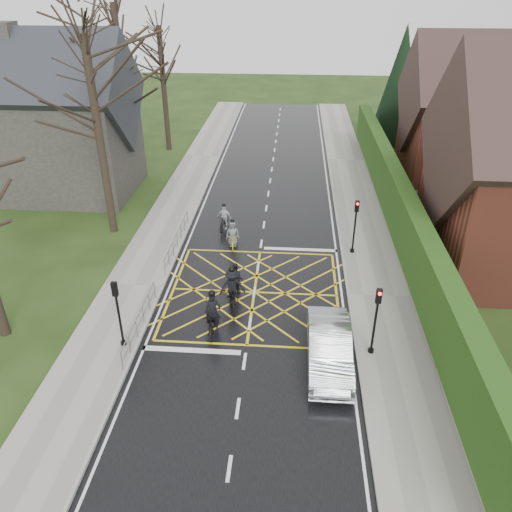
# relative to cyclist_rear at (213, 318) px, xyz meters

# --- Properties ---
(ground) EXTENTS (120.00, 120.00, 0.00)m
(ground) POSITION_rel_cyclist_rear_xyz_m (1.55, 3.12, -0.67)
(ground) COLOR black
(ground) RESTS_ON ground
(road) EXTENTS (9.00, 80.00, 0.01)m
(road) POSITION_rel_cyclist_rear_xyz_m (1.55, 3.12, -0.66)
(road) COLOR black
(road) RESTS_ON ground
(sidewalk_right) EXTENTS (3.00, 80.00, 0.15)m
(sidewalk_right) POSITION_rel_cyclist_rear_xyz_m (7.55, 3.12, -0.59)
(sidewalk_right) COLOR gray
(sidewalk_right) RESTS_ON ground
(sidewalk_left) EXTENTS (3.00, 80.00, 0.15)m
(sidewalk_left) POSITION_rel_cyclist_rear_xyz_m (-4.45, 3.12, -0.59)
(sidewalk_left) COLOR gray
(sidewalk_left) RESTS_ON ground
(stone_wall) EXTENTS (0.50, 38.00, 0.70)m
(stone_wall) POSITION_rel_cyclist_rear_xyz_m (9.30, 9.12, -0.32)
(stone_wall) COLOR slate
(stone_wall) RESTS_ON ground
(hedge) EXTENTS (0.90, 38.00, 2.80)m
(hedge) POSITION_rel_cyclist_rear_xyz_m (9.30, 9.12, 1.43)
(hedge) COLOR #1C3D10
(hedge) RESTS_ON stone_wall
(house_far) EXTENTS (9.80, 8.80, 10.30)m
(house_far) POSITION_rel_cyclist_rear_xyz_m (16.30, 21.12, 3.69)
(house_far) COLOR brown
(house_far) RESTS_ON ground
(conifer) EXTENTS (4.60, 4.60, 10.00)m
(conifer) POSITION_rel_cyclist_rear_xyz_m (12.30, 29.12, 4.33)
(conifer) COLOR black
(conifer) RESTS_ON ground
(church) EXTENTS (8.80, 7.80, 11.00)m
(church) POSITION_rel_cyclist_rear_xyz_m (-11.99, 15.12, 4.26)
(church) COLOR #2D2B28
(church) RESTS_ON ground
(tree_near) EXTENTS (9.24, 9.24, 11.44)m
(tree_near) POSITION_rel_cyclist_rear_xyz_m (-7.45, 9.12, 7.25)
(tree_near) COLOR black
(tree_near) RESTS_ON ground
(tree_mid) EXTENTS (10.08, 10.08, 12.48)m
(tree_mid) POSITION_rel_cyclist_rear_xyz_m (-8.45, 17.12, 7.97)
(tree_mid) COLOR black
(tree_mid) RESTS_ON ground
(tree_far) EXTENTS (8.40, 8.40, 10.40)m
(tree_far) POSITION_rel_cyclist_rear_xyz_m (-7.75, 25.12, 6.52)
(tree_far) COLOR black
(tree_far) RESTS_ON ground
(railing_south) EXTENTS (0.05, 5.04, 1.03)m
(railing_south) POSITION_rel_cyclist_rear_xyz_m (-3.10, -0.38, 0.11)
(railing_south) COLOR slate
(railing_south) RESTS_ON ground
(railing_north) EXTENTS (0.05, 6.04, 1.03)m
(railing_north) POSITION_rel_cyclist_rear_xyz_m (-3.10, 7.12, 0.12)
(railing_north) COLOR slate
(railing_north) RESTS_ON ground
(traffic_light_ne) EXTENTS (0.24, 0.31, 3.21)m
(traffic_light_ne) POSITION_rel_cyclist_rear_xyz_m (6.65, 7.31, 1.00)
(traffic_light_ne) COLOR black
(traffic_light_ne) RESTS_ON ground
(traffic_light_se) EXTENTS (0.24, 0.31, 3.21)m
(traffic_light_se) POSITION_rel_cyclist_rear_xyz_m (6.65, -1.09, 1.00)
(traffic_light_se) COLOR black
(traffic_light_se) RESTS_ON ground
(traffic_light_sw) EXTENTS (0.24, 0.31, 3.21)m
(traffic_light_sw) POSITION_rel_cyclist_rear_xyz_m (-3.55, -1.38, 1.00)
(traffic_light_sw) COLOR black
(traffic_light_sw) RESTS_ON ground
(cyclist_rear) EXTENTS (0.86, 2.15, 2.05)m
(cyclist_rear) POSITION_rel_cyclist_rear_xyz_m (0.00, 0.00, 0.00)
(cyclist_rear) COLOR black
(cyclist_rear) RESTS_ON ground
(cyclist_back) EXTENTS (0.83, 1.74, 1.70)m
(cyclist_back) POSITION_rel_cyclist_rear_xyz_m (0.65, 2.91, -0.03)
(cyclist_back) COLOR black
(cyclist_back) RESTS_ON ground
(cyclist_mid) EXTENTS (1.33, 2.20, 2.03)m
(cyclist_mid) POSITION_rel_cyclist_rear_xyz_m (0.60, 2.03, 0.08)
(cyclist_mid) COLOR black
(cyclist_mid) RESTS_ON ground
(cyclist_front) EXTENTS (0.94, 1.70, 1.65)m
(cyclist_front) POSITION_rel_cyclist_rear_xyz_m (-0.83, 9.90, -0.06)
(cyclist_front) COLOR black
(cyclist_front) RESTS_ON ground
(cyclist_lead) EXTENTS (0.82, 1.76, 1.65)m
(cyclist_lead) POSITION_rel_cyclist_rear_xyz_m (-0.06, 7.76, -0.09)
(cyclist_lead) COLOR gold
(cyclist_lead) RESTS_ON ground
(car) EXTENTS (1.67, 4.77, 1.57)m
(car) POSITION_rel_cyclist_rear_xyz_m (4.89, -1.75, 0.12)
(car) COLOR silver
(car) RESTS_ON ground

